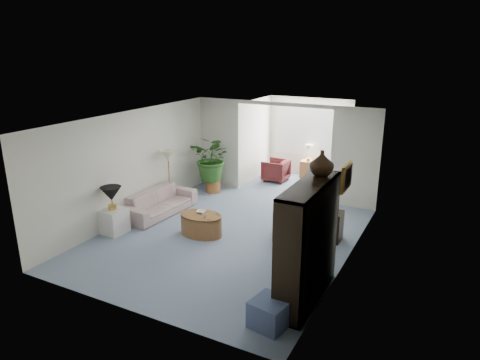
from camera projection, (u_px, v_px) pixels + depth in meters
The scene contains 26 objects.
floor at pixel (227, 237), 9.13m from camera, with size 6.00×6.00×0.00m, color #7D8CA5.
sunroom_floor at pixel (295, 184), 12.60m from camera, with size 2.60×2.60×0.00m, color #7D8CA5.
back_pier_left at pixel (219, 143), 12.13m from camera, with size 1.20×0.12×2.50m, color silver.
back_pier_right at pixel (355, 159), 10.46m from camera, with size 1.20×0.12×2.50m, color silver.
back_header at pixel (284, 104), 10.94m from camera, with size 2.60×0.12×0.10m, color silver.
window_pane at pixel (309, 131), 13.10m from camera, with size 2.20×0.02×1.50m, color white.
window_blinds at pixel (309, 131), 13.07m from camera, with size 2.20×0.02×1.50m, color white.
framed_picture at pixel (347, 177), 7.45m from camera, with size 0.04×0.50×0.40m, color beige.
sofa at pixel (160, 202), 10.32m from camera, with size 1.97×0.77×0.58m, color beige.
end_table at pixel (114, 221), 9.27m from camera, with size 0.49×0.49×0.54m, color white.
table_lamp at pixel (111, 194), 9.09m from camera, with size 0.44×0.44×0.30m, color black.
floor_lamp at pixel (168, 156), 10.69m from camera, with size 0.36×0.36×0.28m, color beige.
coffee_table at pixel (201, 225), 9.20m from camera, with size 0.95×0.95×0.45m, color #9A5D38.
coffee_bowl at pixel (201, 212), 9.23m from camera, with size 0.20×0.20×0.05m, color silver.
coffee_cup at pixel (204, 216), 8.97m from camera, with size 0.09×0.09×0.09m, color beige.
wingback_chair at pixel (292, 222), 8.97m from camera, with size 0.79×0.81×0.74m, color #585046.
side_table_dark at pixel (329, 225), 8.93m from camera, with size 0.52×0.42×0.63m, color black.
entertainment_cabinet at pixel (308, 243), 6.66m from camera, with size 0.46×1.73×1.92m, color black.
cabinet_urn at pixel (322, 163), 6.74m from camera, with size 0.38×0.38×0.40m, color black.
ottoman at pixel (270, 313), 6.19m from camera, with size 0.51×0.51×0.40m, color slate.
plant_pot at pixel (213, 186), 11.92m from camera, with size 0.40×0.40×0.32m, color #9E5D2E.
house_plant at pixel (213, 158), 11.68m from camera, with size 1.14×0.99×1.27m, color #295B1F.
sunroom_chair_blue at pixel (325, 177), 12.18m from camera, with size 0.72×0.74×0.67m, color slate.
sunroom_chair_maroon at pixel (276, 170), 12.84m from camera, with size 0.69×0.71×0.65m, color maroon.
sunroom_table at pixel (308, 169), 13.16m from camera, with size 0.43×0.33×0.52m, color #9A5D38.
shelf_clutter at pixel (304, 236), 6.60m from camera, with size 0.30×1.22×1.06m.
Camera 1 is at (4.10, -7.28, 3.88)m, focal length 32.28 mm.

